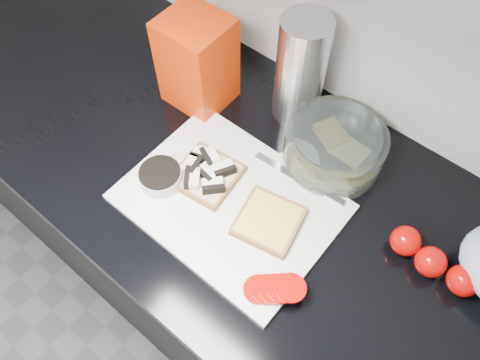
{
  "coord_description": "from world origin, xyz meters",
  "views": [
    {
      "loc": [
        0.18,
        0.8,
        1.7
      ],
      "look_at": [
        -0.13,
        1.16,
        0.95
      ],
      "focal_mm": 35.0,
      "sensor_mm": 36.0,
      "label": 1
    }
  ],
  "objects_px": {
    "cutting_board": "(230,202)",
    "glass_bowl": "(334,147)",
    "steel_canister": "(300,70)",
    "bread_bag": "(197,62)"
  },
  "relations": [
    {
      "from": "glass_bowl",
      "to": "steel_canister",
      "type": "xyz_separation_m",
      "value": [
        -0.14,
        0.06,
        0.08
      ]
    },
    {
      "from": "glass_bowl",
      "to": "bread_bag",
      "type": "relative_size",
      "value": 0.98
    },
    {
      "from": "cutting_board",
      "to": "steel_canister",
      "type": "relative_size",
      "value": 1.65
    },
    {
      "from": "steel_canister",
      "to": "bread_bag",
      "type": "bearing_deg",
      "value": -151.77
    },
    {
      "from": "glass_bowl",
      "to": "steel_canister",
      "type": "bearing_deg",
      "value": 155.87
    },
    {
      "from": "cutting_board",
      "to": "bread_bag",
      "type": "xyz_separation_m",
      "value": [
        -0.23,
        0.17,
        0.1
      ]
    },
    {
      "from": "glass_bowl",
      "to": "steel_canister",
      "type": "height_order",
      "value": "steel_canister"
    },
    {
      "from": "glass_bowl",
      "to": "cutting_board",
      "type": "bearing_deg",
      "value": -113.51
    },
    {
      "from": "bread_bag",
      "to": "steel_canister",
      "type": "relative_size",
      "value": 0.86
    },
    {
      "from": "cutting_board",
      "to": "glass_bowl",
      "type": "height_order",
      "value": "glass_bowl"
    }
  ]
}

